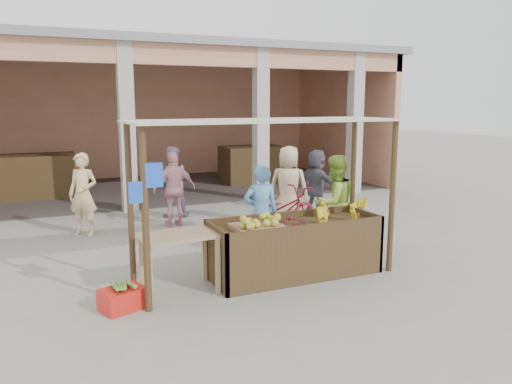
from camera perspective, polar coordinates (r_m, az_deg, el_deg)
name	(u,v)px	position (r m, az deg, el deg)	size (l,w,h in m)	color
ground	(265,279)	(7.63, 1.05, -9.91)	(60.00, 60.00, 0.00)	gray
market_building	(142,100)	(15.72, -12.84, 10.26)	(14.40, 6.40, 4.20)	tan
fruit_stall	(295,250)	(7.72, 4.45, -6.58)	(2.60, 0.95, 0.80)	#47331C
stall_awning	(263,148)	(7.24, 0.80, 5.07)	(4.09, 1.35, 2.39)	#47331C
banana_heap	(340,213)	(8.03, 9.54, -2.36)	(1.08, 0.59, 0.20)	yellow
melon_tray	(258,223)	(7.27, 0.23, -3.60)	(0.73, 0.63, 0.20)	#98714E
berry_heap	(291,221)	(7.51, 4.04, -3.32)	(0.45, 0.37, 0.14)	maroon
side_table	(179,244)	(7.02, -8.84, -5.88)	(1.07, 0.75, 0.84)	tan
papaya_pile	(178,227)	(6.96, -8.89, -4.01)	(0.68, 0.39, 0.19)	#5A9932
red_crate	(123,299)	(6.77, -14.97, -11.72)	(0.54, 0.39, 0.28)	red
plantain_bundle	(122,285)	(6.70, -15.05, -10.26)	(0.43, 0.30, 0.09)	#589235
produce_sacks	(269,189)	(13.39, 1.52, 0.33)	(0.85, 0.53, 0.65)	maroon
vendor_blue	(261,209)	(8.39, 0.58, -1.98)	(0.64, 0.47, 1.71)	#5BA4E8
vendor_green	(334,200)	(8.99, 8.96, -0.96)	(0.87, 0.50, 1.81)	#9FD041
motorcycle	(282,212)	(9.75, 2.96, -2.30)	(1.97, 0.68, 1.03)	maroon
shopper_b	(174,187)	(10.75, -9.34, 0.61)	(1.00, 0.53, 1.71)	#CB8999
shopper_c	(289,183)	(10.50, 3.74, 1.08)	(0.93, 0.60, 1.92)	tan
shopper_d	(316,180)	(11.88, 6.93, 1.38)	(1.50, 0.62, 1.63)	#514F5E
shopper_e	(83,193)	(10.45, -19.16, -0.08)	(0.64, 0.49, 1.72)	#DCBD7C
shopper_f	(172,179)	(11.62, -9.63, 1.49)	(0.87, 0.50, 1.78)	slate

